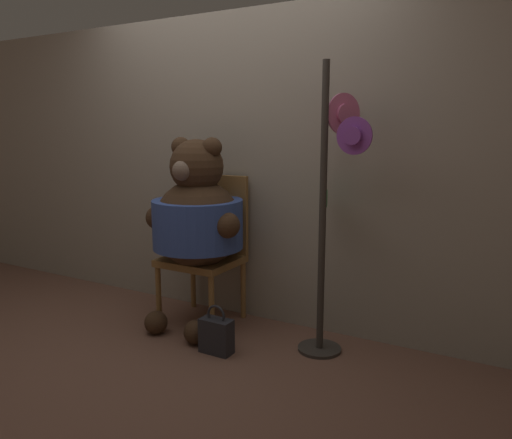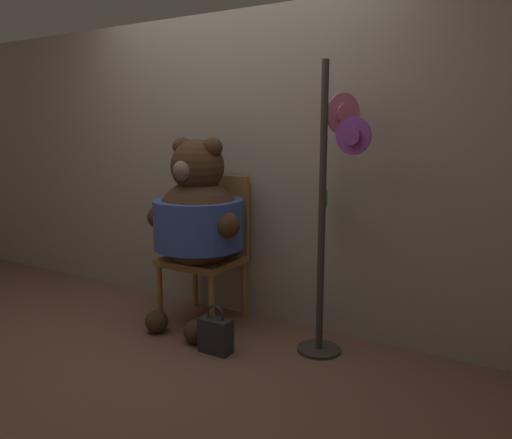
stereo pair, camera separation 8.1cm
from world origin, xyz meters
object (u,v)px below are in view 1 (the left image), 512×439
at_px(teddy_bear, 197,218).
at_px(handbag_on_ground, 216,335).
at_px(chair, 208,244).
at_px(hat_display_rack, 330,208).

distance_m(teddy_bear, handbag_on_ground, 0.83).
height_order(chair, teddy_bear, teddy_bear).
bearing_deg(chair, teddy_bear, -79.61).
relative_size(chair, hat_display_rack, 0.59).
relative_size(chair, teddy_bear, 0.79).
distance_m(chair, handbag_on_ground, 0.78).
bearing_deg(handbag_on_ground, teddy_bear, 139.10).
distance_m(teddy_bear, hat_display_rack, 0.97).
relative_size(teddy_bear, hat_display_rack, 0.75).
bearing_deg(teddy_bear, chair, 100.39).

